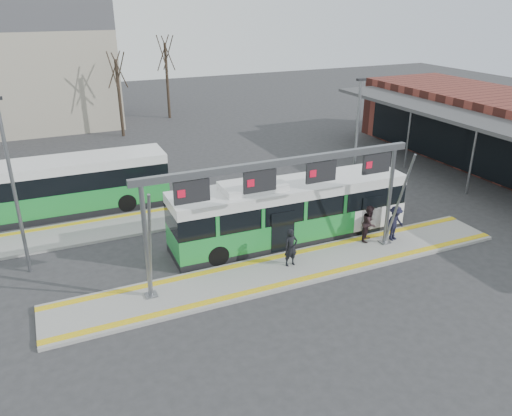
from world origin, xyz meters
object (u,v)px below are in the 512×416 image
(passenger_a, at_px, (291,247))
(passenger_b, at_px, (369,223))
(hero_bus, at_px, (289,212))
(passenger_c, at_px, (395,223))
(gantry, at_px, (285,182))

(passenger_a, xyz_separation_m, passenger_b, (4.84, 0.64, 0.04))
(hero_bus, xyz_separation_m, passenger_c, (4.75, -2.53, -0.48))
(passenger_a, bearing_deg, passenger_b, 6.10)
(passenger_b, bearing_deg, hero_bus, 110.15)
(gantry, bearing_deg, passenger_c, 1.24)
(passenger_a, distance_m, passenger_c, 6.07)
(hero_bus, relative_size, passenger_a, 6.86)
(hero_bus, distance_m, passenger_b, 4.10)
(gantry, height_order, passenger_a, gantry)
(passenger_b, bearing_deg, gantry, 147.20)
(passenger_b, distance_m, passenger_c, 1.32)
(hero_bus, bearing_deg, passenger_b, -29.24)
(gantry, distance_m, passenger_c, 7.22)
(gantry, xyz_separation_m, passenger_c, (6.46, 0.14, -3.22))
(gantry, relative_size, passenger_b, 6.85)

